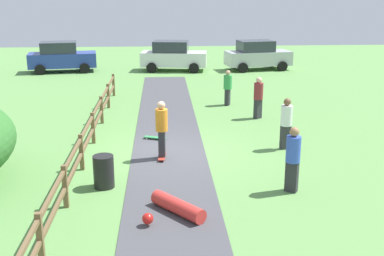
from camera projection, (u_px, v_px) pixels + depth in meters
The scene contains 14 objects.
ground_plane at pixel (169, 154), 15.85m from camera, with size 60.00×60.00×0.00m, color #60934C.
asphalt_path at pixel (169, 153), 15.85m from camera, with size 2.40×28.00×0.02m, color #47474C.
wooden_fence at pixel (87, 136), 15.51m from camera, with size 0.12×18.12×1.10m.
trash_bin at pixel (104, 172), 13.08m from camera, with size 0.56×0.56×0.90m, color black.
skater_riding at pixel (162, 127), 15.07m from camera, with size 0.41×0.81×1.85m.
skater_fallen at pixel (176, 207), 11.52m from camera, with size 1.49×1.45×0.36m.
skateboard_loose at pixel (155, 137), 17.26m from camera, with size 0.82×0.46×0.08m.
bystander_maroon at pixel (258, 96), 19.86m from camera, with size 0.53×0.53×1.73m.
bystander_blue at pixel (293, 156), 12.66m from camera, with size 0.52×0.52×1.78m.
bystander_white at pixel (286, 121), 16.07m from camera, with size 0.46×0.46×1.74m.
bystander_green at pixel (228, 86), 22.14m from camera, with size 0.50×0.50×1.62m.
parked_car_silver at pixel (257, 55), 31.69m from camera, with size 4.43×2.54×1.92m.
parked_car_blue at pixel (62, 57), 30.92m from camera, with size 4.40×2.46×1.92m.
parked_car_white at pixel (173, 56), 31.37m from camera, with size 4.38×2.41×1.92m.
Camera 1 is at (-0.19, -15.01, 5.24)m, focal length 45.34 mm.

